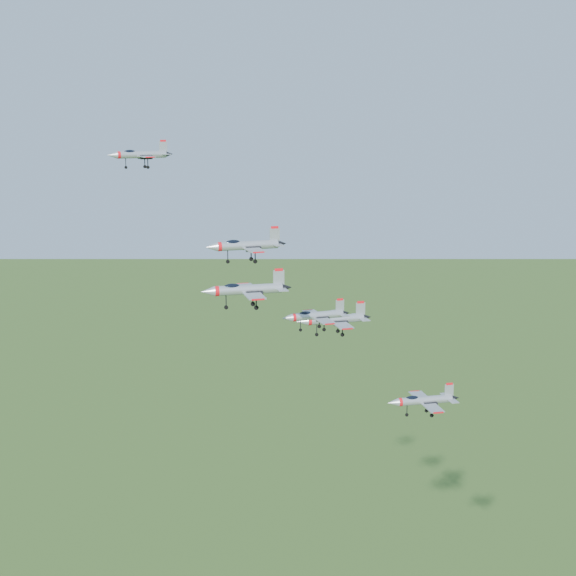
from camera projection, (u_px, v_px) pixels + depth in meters
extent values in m
cylinder|color=#9CA3A8|center=(142.00, 155.00, 126.65)|extent=(7.87, 2.44, 1.13)
cone|color=#9CA3A8|center=(112.00, 155.00, 124.75)|extent=(1.73, 1.38, 1.13)
cone|color=black|center=(169.00, 154.00, 128.47)|extent=(1.36, 1.15, 0.96)
ellipsoid|color=black|center=(130.00, 152.00, 125.79)|extent=(2.01, 1.12, 0.71)
cube|color=#9CA3A8|center=(147.00, 157.00, 124.60)|extent=(2.61, 4.09, 0.12)
cube|color=#9CA3A8|center=(139.00, 155.00, 128.92)|extent=(2.61, 4.09, 0.12)
cube|color=#9CA3A8|center=(163.00, 147.00, 127.84)|extent=(1.30, 0.32, 1.82)
cube|color=red|center=(163.00, 141.00, 127.65)|extent=(0.96, 0.28, 0.30)
cylinder|color=#9CA3A8|center=(248.00, 245.00, 126.38)|extent=(9.86, 1.98, 1.41)
cone|color=#9CA3A8|center=(211.00, 247.00, 124.61)|extent=(2.04, 1.53, 1.41)
cone|color=black|center=(282.00, 244.00, 128.08)|extent=(1.59, 1.29, 1.20)
ellipsoid|color=black|center=(233.00, 243.00, 125.55)|extent=(2.45, 1.15, 0.90)
cube|color=#9CA3A8|center=(254.00, 250.00, 123.66)|extent=(2.78, 4.93, 0.15)
cube|color=#9CA3A8|center=(244.00, 244.00, 129.34)|extent=(2.78, 4.93, 0.15)
cube|color=#9CA3A8|center=(275.00, 235.00, 127.42)|extent=(1.64, 0.22, 2.29)
cube|color=red|center=(275.00, 227.00, 127.17)|extent=(1.20, 0.22, 0.38)
cylinder|color=#9CA3A8|center=(248.00, 289.00, 105.07)|extent=(9.00, 1.37, 1.30)
cone|color=#9CA3A8|center=(208.00, 292.00, 103.78)|extent=(1.81, 1.31, 1.30)
cone|color=black|center=(287.00, 287.00, 106.31)|extent=(1.41, 1.12, 1.10)
ellipsoid|color=black|center=(232.00, 287.00, 104.44)|extent=(2.21, 0.95, 0.82)
cube|color=#9CA3A8|center=(254.00, 296.00, 102.52)|extent=(2.33, 4.42, 0.14)
cube|color=#9CA3A8|center=(246.00, 287.00, 107.82)|extent=(2.33, 4.42, 0.14)
cube|color=#9CA3A8|center=(279.00, 278.00, 105.77)|extent=(1.50, 0.13, 2.10)
cube|color=red|center=(279.00, 270.00, 105.54)|extent=(1.10, 0.15, 0.35)
cylinder|color=#9CA3A8|center=(335.00, 319.00, 135.32)|extent=(9.87, 1.53, 1.42)
cone|color=#9CA3A8|center=(302.00, 322.00, 133.80)|extent=(1.99, 1.44, 1.42)
cone|color=black|center=(367.00, 317.00, 136.78)|extent=(1.55, 1.23, 1.21)
ellipsoid|color=black|center=(322.00, 317.00, 134.59)|extent=(2.42, 1.05, 0.90)
cube|color=#9CA3A8|center=(342.00, 325.00, 132.54)|extent=(2.57, 4.84, 0.15)
cube|color=#9CA3A8|center=(331.00, 316.00, 138.32)|extent=(2.57, 4.84, 0.15)
cube|color=#9CA3A8|center=(361.00, 309.00, 136.16)|extent=(1.64, 0.15, 2.30)
cube|color=red|center=(361.00, 302.00, 135.92)|extent=(1.21, 0.17, 0.38)
cylinder|color=#9CA3A8|center=(317.00, 315.00, 116.47)|extent=(7.86, 1.77, 1.13)
cone|color=#9CA3A8|center=(287.00, 318.00, 114.96)|extent=(1.65, 1.25, 1.13)
cone|color=black|center=(346.00, 313.00, 117.94)|extent=(1.29, 1.05, 0.96)
ellipsoid|color=black|center=(305.00, 314.00, 115.77)|extent=(1.97, 0.96, 0.71)
cube|color=#9CA3A8|center=(325.00, 321.00, 114.34)|extent=(2.30, 3.96, 0.12)
cube|color=#9CA3A8|center=(312.00, 313.00, 118.82)|extent=(2.30, 3.96, 0.12)
cube|color=#9CA3A8|center=(340.00, 306.00, 117.38)|extent=(1.30, 0.21, 1.82)
cube|color=red|center=(340.00, 299.00, 117.19)|extent=(0.96, 0.20, 0.30)
cylinder|color=#9CA3A8|center=(425.00, 400.00, 131.18)|extent=(9.23, 1.71, 1.33)
cone|color=#9CA3A8|center=(393.00, 403.00, 130.04)|extent=(1.89, 1.40, 1.33)
cone|color=black|center=(455.00, 398.00, 132.28)|extent=(1.47, 1.19, 1.13)
ellipsoid|color=black|center=(412.00, 398.00, 130.61)|extent=(2.28, 1.05, 0.84)
cube|color=#9CA3A8|center=(433.00, 408.00, 128.54)|extent=(2.53, 4.58, 0.14)
cube|color=#9CA3A8|center=(420.00, 396.00, 134.01)|extent=(2.53, 4.58, 0.14)
cube|color=#9CA3A8|center=(449.00, 390.00, 131.76)|extent=(1.53, 0.19, 2.14)
cube|color=red|center=(449.00, 384.00, 131.53)|extent=(1.13, 0.19, 0.36)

